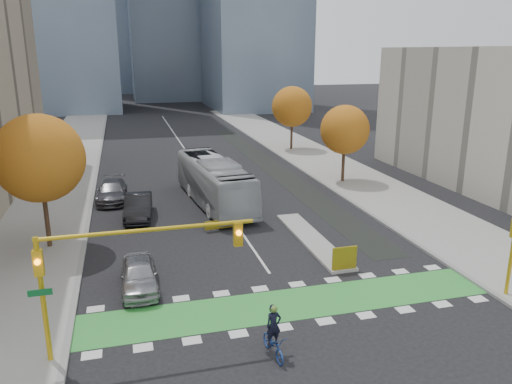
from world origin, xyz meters
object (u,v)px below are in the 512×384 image
hazard_board (344,258)px  parked_car_a (139,275)px  parked_car_b (138,207)px  tree_east_near (345,130)px  cyclist (273,339)px  tree_east_far (292,107)px  bus (214,181)px  tree_west (39,158)px  traffic_signal_west (112,260)px  parked_car_c (112,191)px

hazard_board → parked_car_a: 10.93m
parked_car_a → parked_car_b: size_ratio=0.87×
tree_east_near → cyclist: tree_east_near is taller
cyclist → tree_east_far: bearing=63.5°
tree_east_far → bus: tree_east_far is taller
tree_west → traffic_signal_west: (4.07, -12.51, -1.58)m
tree_east_far → parked_car_c: (-20.89, -16.58, -4.45)m
hazard_board → parked_car_a: (-10.90, 0.80, -0.03)m
tree_east_near → parked_car_a: tree_east_near is taller
hazard_board → bus: bearing=107.6°
tree_east_far → parked_car_a: (-19.40, -33.00, -4.47)m
tree_west → bus: tree_west is taller
hazard_board → tree_east_far: 35.13m
tree_east_far → parked_car_b: tree_east_far is taller
tree_east_far → traffic_signal_west: bearing=-117.9°
parked_car_a → parked_car_c: (-1.49, 16.42, 0.02)m
traffic_signal_west → parked_car_b: traffic_signal_west is taller
hazard_board → tree_east_far: (8.50, 33.80, 4.44)m
bus → parked_car_c: bearing=154.1°
traffic_signal_west → parked_car_c: size_ratio=1.56×
parked_car_c → traffic_signal_west: bearing=-84.9°
tree_west → hazard_board: bearing=-26.0°
cyclist → parked_car_b: cyclist is taller
tree_east_near → tree_east_far: (0.50, 16.00, 0.38)m
parked_car_a → traffic_signal_west: bearing=-100.5°
cyclist → bus: (1.47, 20.85, 1.07)m
tree_west → bus: bearing=29.8°
traffic_signal_west → bus: 20.56m
parked_car_a → parked_car_c: bearing=95.3°
tree_east_near → parked_car_b: (-18.50, -5.58, -4.00)m
tree_west → tree_east_near: size_ratio=1.16×
parked_car_c → parked_car_b: bearing=-65.4°
tree_east_near → bus: tree_east_near is taller
tree_west → parked_car_b: bearing=38.8°
hazard_board → parked_car_c: bearing=125.7°
traffic_signal_west → bus: size_ratio=0.66×
tree_east_far → hazard_board: bearing=-104.1°
traffic_signal_west → cyclist: size_ratio=3.85×
tree_east_near → cyclist: 28.36m
traffic_signal_west → parked_car_a: 6.49m
parked_car_b → parked_car_c: 5.35m
hazard_board → traffic_signal_west: size_ratio=0.16×
hazard_board → parked_car_c: 21.21m
tree_east_near → parked_car_c: bearing=-178.4°
tree_west → parked_car_a: (5.10, -7.00, -4.84)m
traffic_signal_west → hazard_board: bearing=21.5°
tree_west → bus: (11.45, 6.55, -3.81)m
tree_east_near → parked_car_b: 19.73m
hazard_board → traffic_signal_west: (-11.93, -4.71, 3.23)m
bus → parked_car_b: (-5.95, -2.14, -0.94)m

